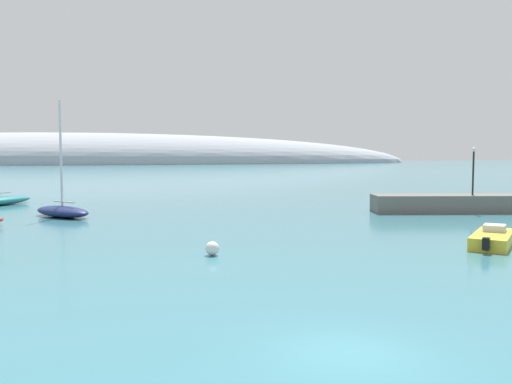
% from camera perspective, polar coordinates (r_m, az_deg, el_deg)
% --- Properties ---
extents(water, '(600.00, 600.00, 0.00)m').
position_cam_1_polar(water, '(15.21, 9.77, -16.52)').
color(water, '#38727F').
rests_on(water, ground).
extents(breakwater_rocks, '(20.43, 7.32, 1.57)m').
position_cam_1_polar(breakwater_rocks, '(52.42, 23.21, -1.12)').
color(breakwater_rocks, '#66605B').
rests_on(breakwater_rocks, ground).
extents(distant_ridge, '(331.19, 54.65, 28.55)m').
position_cam_1_polar(distant_ridge, '(259.01, -18.85, 2.83)').
color(distant_ridge, '#999EA8').
rests_on(distant_ridge, ground).
extents(sailboat_navy_mid_mooring, '(5.82, 6.23, 9.61)m').
position_cam_1_polar(sailboat_navy_mid_mooring, '(47.27, -19.88, -1.84)').
color(sailboat_navy_mid_mooring, navy).
rests_on(sailboat_navy_mid_mooring, water).
extents(motorboat_yellow_foreground, '(5.12, 5.22, 1.13)m').
position_cam_1_polar(motorboat_yellow_foreground, '(33.92, 23.84, -4.54)').
color(motorboat_yellow_foreground, yellow).
rests_on(motorboat_yellow_foreground, water).
extents(mooring_buoy_white, '(0.74, 0.74, 0.74)m').
position_cam_1_polar(mooring_buoy_white, '(28.19, -4.67, -6.00)').
color(mooring_buoy_white, silver).
rests_on(mooring_buoy_white, water).
extents(harbor_lamp_post, '(0.36, 0.36, 4.22)m').
position_cam_1_polar(harbor_lamp_post, '(51.05, 22.09, 2.60)').
color(harbor_lamp_post, black).
rests_on(harbor_lamp_post, breakwater_rocks).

